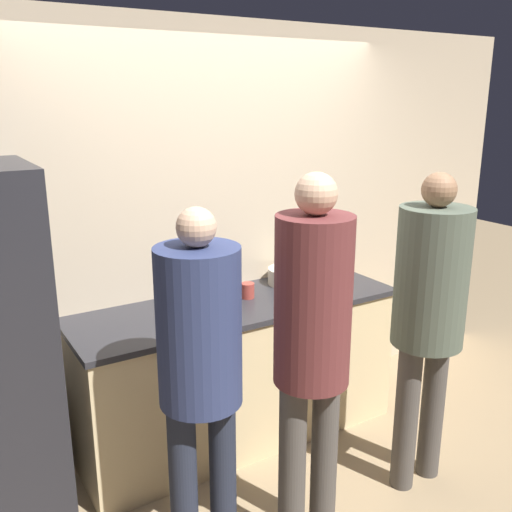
{
  "coord_description": "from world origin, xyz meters",
  "views": [
    {
      "loc": [
        -1.62,
        -2.49,
        2.15
      ],
      "look_at": [
        0.0,
        0.16,
        1.27
      ],
      "focal_mm": 40.0,
      "sensor_mm": 36.0,
      "label": 1
    }
  ],
  "objects_px": {
    "person_center": "(312,336)",
    "person_right": "(429,303)",
    "bottle_dark": "(334,264)",
    "fruit_bowl": "(291,276)",
    "person_left": "(200,357)",
    "utensil_crock": "(214,285)",
    "cup_red": "(248,291)"
  },
  "relations": [
    {
      "from": "person_center",
      "to": "bottle_dark",
      "type": "relative_size",
      "value": 12.01
    },
    {
      "from": "utensil_crock",
      "to": "bottle_dark",
      "type": "bearing_deg",
      "value": -0.77
    },
    {
      "from": "bottle_dark",
      "to": "cup_red",
      "type": "bearing_deg",
      "value": -169.29
    },
    {
      "from": "person_center",
      "to": "utensil_crock",
      "type": "relative_size",
      "value": 6.88
    },
    {
      "from": "utensil_crock",
      "to": "cup_red",
      "type": "distance_m",
      "value": 0.22
    },
    {
      "from": "person_left",
      "to": "person_center",
      "type": "relative_size",
      "value": 0.93
    },
    {
      "from": "person_center",
      "to": "cup_red",
      "type": "height_order",
      "value": "person_center"
    },
    {
      "from": "fruit_bowl",
      "to": "bottle_dark",
      "type": "relative_size",
      "value": 2.01
    },
    {
      "from": "person_right",
      "to": "bottle_dark",
      "type": "xyz_separation_m",
      "value": [
        0.26,
        1.12,
        -0.1
      ]
    },
    {
      "from": "fruit_bowl",
      "to": "person_right",
      "type": "bearing_deg",
      "value": -81.57
    },
    {
      "from": "fruit_bowl",
      "to": "person_left",
      "type": "bearing_deg",
      "value": -140.88
    },
    {
      "from": "person_center",
      "to": "utensil_crock",
      "type": "bearing_deg",
      "value": 84.25
    },
    {
      "from": "person_left",
      "to": "fruit_bowl",
      "type": "bearing_deg",
      "value": 39.12
    },
    {
      "from": "person_right",
      "to": "person_center",
      "type": "bearing_deg",
      "value": -175.94
    },
    {
      "from": "person_left",
      "to": "utensil_crock",
      "type": "distance_m",
      "value": 1.15
    },
    {
      "from": "utensil_crock",
      "to": "bottle_dark",
      "type": "height_order",
      "value": "utensil_crock"
    },
    {
      "from": "person_center",
      "to": "person_right",
      "type": "relative_size",
      "value": 1.04
    },
    {
      "from": "person_center",
      "to": "fruit_bowl",
      "type": "bearing_deg",
      "value": 59.3
    },
    {
      "from": "fruit_bowl",
      "to": "cup_red",
      "type": "distance_m",
      "value": 0.41
    },
    {
      "from": "person_center",
      "to": "cup_red",
      "type": "distance_m",
      "value": 1.06
    },
    {
      "from": "person_left",
      "to": "bottle_dark",
      "type": "distance_m",
      "value": 1.82
    },
    {
      "from": "utensil_crock",
      "to": "cup_red",
      "type": "relative_size",
      "value": 2.78
    },
    {
      "from": "person_center",
      "to": "utensil_crock",
      "type": "height_order",
      "value": "person_center"
    },
    {
      "from": "person_left",
      "to": "bottle_dark",
      "type": "xyz_separation_m",
      "value": [
        1.54,
        0.97,
        -0.06
      ]
    },
    {
      "from": "utensil_crock",
      "to": "bottle_dark",
      "type": "distance_m",
      "value": 0.96
    },
    {
      "from": "cup_red",
      "to": "utensil_crock",
      "type": "bearing_deg",
      "value": 131.64
    },
    {
      "from": "person_left",
      "to": "person_center",
      "type": "height_order",
      "value": "person_center"
    },
    {
      "from": "fruit_bowl",
      "to": "cup_red",
      "type": "relative_size",
      "value": 3.2
    },
    {
      "from": "fruit_bowl",
      "to": "cup_red",
      "type": "bearing_deg",
      "value": -166.61
    },
    {
      "from": "fruit_bowl",
      "to": "bottle_dark",
      "type": "height_order",
      "value": "bottle_dark"
    },
    {
      "from": "person_right",
      "to": "fruit_bowl",
      "type": "xyz_separation_m",
      "value": [
        -0.16,
        1.06,
        -0.11
      ]
    },
    {
      "from": "person_left",
      "to": "person_center",
      "type": "distance_m",
      "value": 0.51
    }
  ]
}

